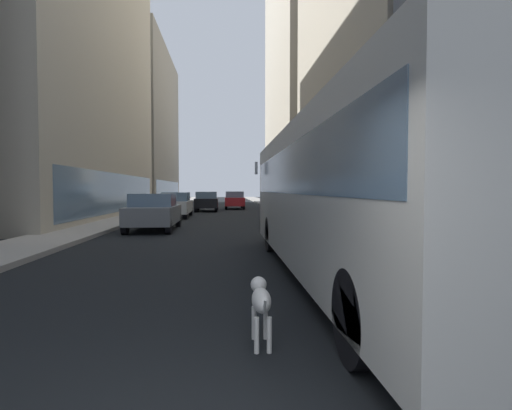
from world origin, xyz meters
The scene contains 12 objects.
ground_plane centered at (0.00, 35.00, 0.00)m, with size 120.00×120.00×0.00m, color black.
sidewalk_left centered at (-5.70, 35.00, 0.07)m, with size 2.40×110.00×0.15m, color #9E9991.
sidewalk_right centered at (5.70, 35.00, 0.07)m, with size 2.40×110.00×0.15m, color #9E9991.
building_left_mid centered at (-11.90, 24.67, 10.90)m, with size 10.99×22.66×21.81m.
building_left_far centered at (-11.90, 47.62, 9.19)m, with size 10.99×20.66×18.40m.
building_right_far centered at (11.90, 48.74, 15.74)m, with size 10.74×23.85×31.49m.
transit_bus centered at (2.80, 6.17, 1.78)m, with size 2.78×11.53×3.05m.
car_black_suv centered at (-1.20, 31.75, 0.82)m, with size 1.82×4.04×1.62m.
car_grey_wagon centered at (-2.80, 16.06, 0.82)m, with size 1.94×4.18×1.62m.
car_red_coupe centered at (1.20, 35.74, 0.82)m, with size 1.78×4.34×1.62m.
car_white_van centered at (-2.80, 24.35, 0.82)m, with size 1.72×4.61×1.62m.
dalmatian_dog centered at (0.74, 2.69, 0.51)m, with size 0.22×0.96×0.72m.
Camera 1 is at (0.33, -1.94, 1.80)m, focal length 28.38 mm.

